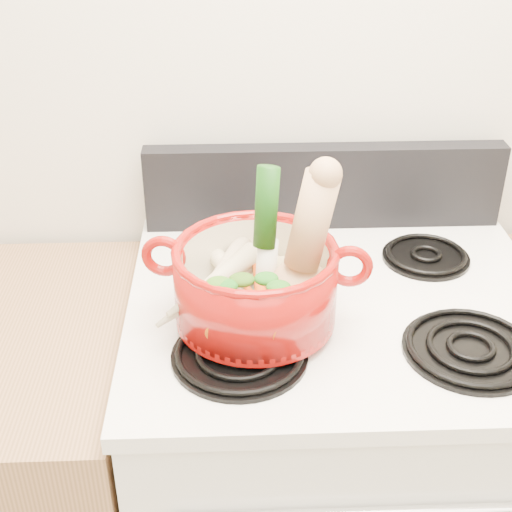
{
  "coord_description": "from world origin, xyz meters",
  "views": [
    {
      "loc": [
        -0.2,
        0.32,
        1.68
      ],
      "look_at": [
        -0.16,
        1.31,
        1.1
      ],
      "focal_mm": 50.0,
      "sensor_mm": 36.0,
      "label": 1
    }
  ],
  "objects_px": {
    "squash": "(302,243)",
    "leek": "(266,236)",
    "stove_body": "(328,486)",
    "dutch_oven": "(256,284)"
  },
  "relations": [
    {
      "from": "squash",
      "to": "leek",
      "type": "height_order",
      "value": "squash"
    },
    {
      "from": "dutch_oven",
      "to": "squash",
      "type": "xyz_separation_m",
      "value": [
        0.08,
        -0.01,
        0.08
      ]
    },
    {
      "from": "stove_body",
      "to": "squash",
      "type": "bearing_deg",
      "value": -136.21
    },
    {
      "from": "stove_body",
      "to": "squash",
      "type": "height_order",
      "value": "squash"
    },
    {
      "from": "stove_body",
      "to": "dutch_oven",
      "type": "bearing_deg",
      "value": -155.78
    },
    {
      "from": "stove_body",
      "to": "leek",
      "type": "bearing_deg",
      "value": -157.43
    },
    {
      "from": "squash",
      "to": "leek",
      "type": "distance_m",
      "value": 0.06
    },
    {
      "from": "dutch_oven",
      "to": "leek",
      "type": "height_order",
      "value": "leek"
    },
    {
      "from": "leek",
      "to": "dutch_oven",
      "type": "bearing_deg",
      "value": -121.25
    },
    {
      "from": "stove_body",
      "to": "leek",
      "type": "distance_m",
      "value": 0.68
    }
  ]
}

